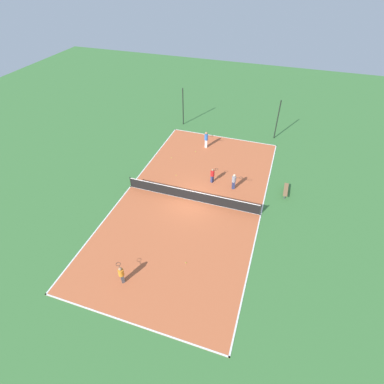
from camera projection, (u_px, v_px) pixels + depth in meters
ground_plane at (192, 200)px, 25.76m from camera, size 80.00×80.00×0.00m
court_surface at (192, 200)px, 25.76m from camera, size 11.89×23.02×0.02m
tennis_net at (192, 195)px, 25.41m from camera, size 11.69×0.10×1.05m
bench at (286, 190)px, 26.22m from camera, size 0.36×1.87×0.45m
player_coach_red at (212, 175)px, 27.15m from camera, size 0.67×0.99×1.48m
player_baseline_gray at (234, 181)px, 26.37m from camera, size 0.99×0.59×1.58m
player_near_blue at (206, 138)px, 31.75m from camera, size 0.98×0.52×1.84m
player_center_orange at (121, 274)px, 18.99m from camera, size 0.88×0.90×1.46m
tennis_ball_midcourt at (171, 158)px, 30.79m from camera, size 0.07×0.07×0.07m
tennis_ball_right_alley at (196, 152)px, 31.69m from camera, size 0.07×0.07×0.07m
tennis_ball_far_baseline at (176, 175)px, 28.44m from camera, size 0.07×0.07×0.07m
tennis_ball_near_net at (186, 263)px, 20.61m from camera, size 0.07×0.07×0.07m
fence_post_back_left at (183, 107)px, 35.25m from camera, size 0.12×0.12×4.45m
fence_post_back_right at (277, 120)px, 32.60m from camera, size 0.12×0.12×4.45m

